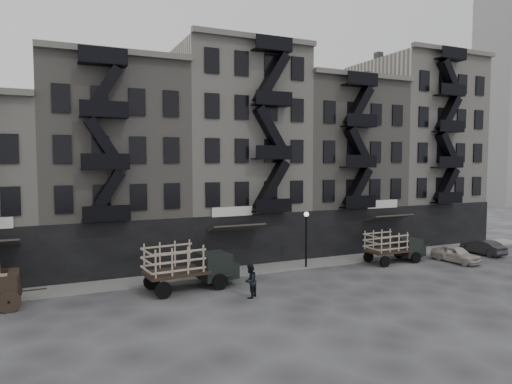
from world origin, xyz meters
name	(u,v)px	position (x,y,z in m)	size (l,w,h in m)	color
ground	(287,281)	(0.00, 0.00, 0.00)	(140.00, 140.00, 0.00)	#38383A
sidewalk	(263,268)	(0.00, 3.75, 0.07)	(55.00, 2.50, 0.15)	slate
building_midwest	(111,168)	(-10.00, 9.83, 7.50)	(10.00, 11.35, 16.20)	slate
building_center	(233,155)	(0.00, 9.82, 8.50)	(10.00, 11.35, 18.20)	#ACA79E
building_mideast	(332,167)	(10.00, 9.83, 7.50)	(10.00, 11.35, 16.20)	slate
building_east	(413,151)	(20.00, 9.82, 9.00)	(10.00, 11.35, 19.20)	#ACA79E
lamp_post	(306,232)	(3.00, 2.60, 2.78)	(0.36, 0.36, 4.28)	black
distant_tower	(508,14)	(60.00, 30.00, 33.76)	(8.00, 8.00, 66.00)	gray
stake_truck_west	(189,263)	(-6.49, 0.92, 1.68)	(6.07, 2.96, 2.95)	black
stake_truck_east	(394,244)	(10.43, 1.53, 1.45)	(5.12, 2.25, 2.54)	black
car_east	(456,254)	(14.95, -0.45, 0.67)	(1.57, 3.91, 1.33)	#BDB5A9
car_far	(483,247)	(19.50, 0.78, 0.64)	(1.35, 3.86, 1.27)	black
pedestrian_mid	(250,281)	(-3.71, -2.30, 1.00)	(0.97, 0.76, 2.00)	black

